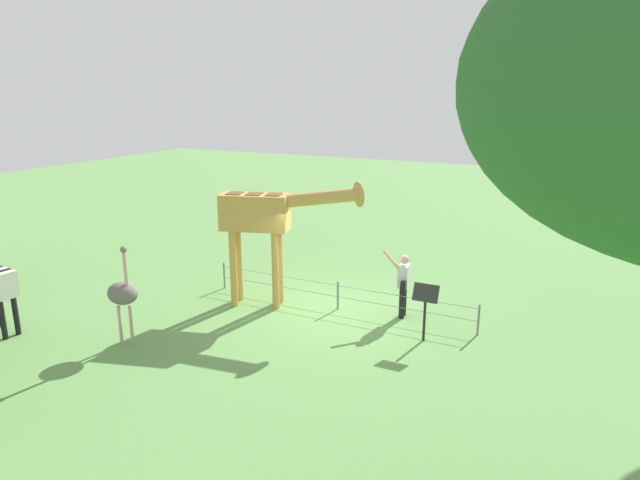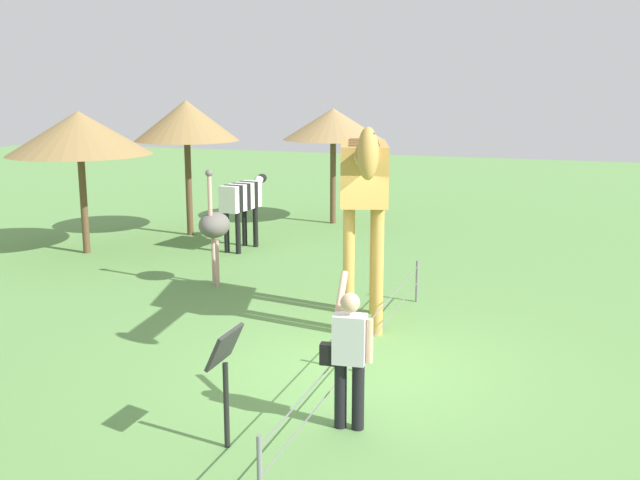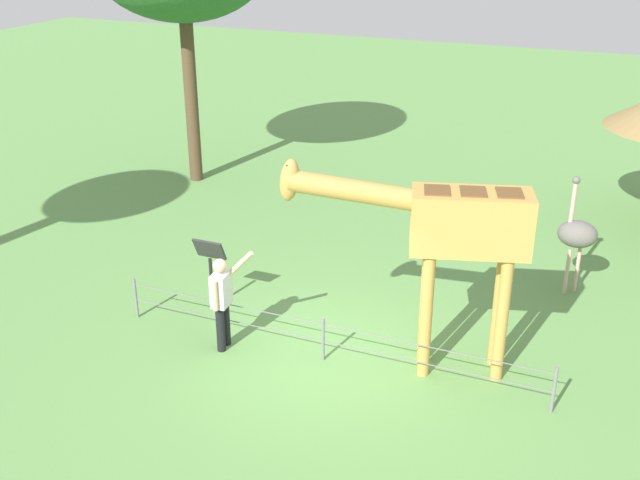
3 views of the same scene
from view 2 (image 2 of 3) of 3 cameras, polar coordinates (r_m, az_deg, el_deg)
name	(u,v)px [view 2 (image 2 of 3)]	position (r m, az deg, el deg)	size (l,w,h in m)	color
ground_plane	(354,371)	(10.21, 2.61, -10.01)	(60.00, 60.00, 0.00)	#60934C
giraffe	(364,185)	(11.36, 3.37, 4.21)	(3.61, 1.49, 3.32)	#C69347
visitor	(349,352)	(8.33, 2.22, -8.54)	(0.63, 0.58, 1.71)	black
zebra	(242,200)	(17.30, -5.96, 3.09)	(1.82, 0.56, 1.66)	black
ostrich	(214,225)	(14.19, -8.09, 1.13)	(0.70, 0.56, 2.25)	#CC9E93
shade_hut_near	(333,124)	(20.29, 1.02, 8.83)	(2.72, 2.72, 3.14)	brown
shade_hut_far	(79,133)	(17.46, -17.94, 7.78)	(3.17, 3.17, 3.20)	brown
shade_hut_aside	(186,121)	(18.97, -10.19, 8.95)	(2.60, 2.60, 3.39)	brown
info_sign	(225,363)	(7.94, -7.27, -9.33)	(0.56, 0.21, 1.32)	black
wire_fence	(364,344)	(10.03, 3.39, -7.95)	(7.05, 0.05, 0.75)	slate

